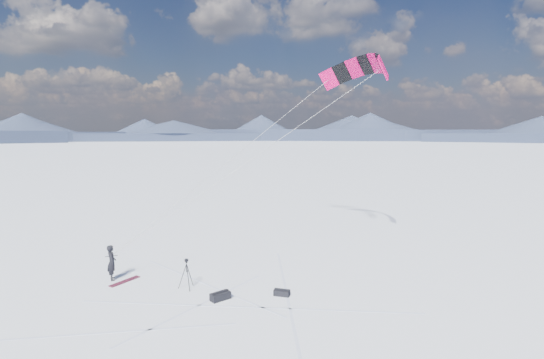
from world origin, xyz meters
name	(u,v)px	position (x,y,z in m)	size (l,w,h in m)	color
ground	(182,293)	(0.00, 0.00, 0.00)	(1800.00, 1800.00, 0.00)	white
horizon_hills	(178,181)	(0.00, 0.00, 4.85)	(704.00, 705.94, 10.86)	#1D223B
snow_tracks	(147,300)	(-1.44, -0.32, 0.00)	(13.93, 10.25, 0.01)	silver
snowkiter	(112,280)	(-2.82, 2.66, 0.00)	(0.60, 0.40, 1.66)	black
snowboard	(125,281)	(-2.28, 2.18, 0.02)	(1.53, 0.29, 0.04)	maroon
tripod	(187,269)	(0.29, 0.36, 0.87)	(0.70, 0.66, 1.35)	black
gear_bag_a	(220,296)	(1.40, -1.31, 0.16)	(0.89, 0.62, 0.36)	black
gear_bag_b	(282,293)	(3.92, -1.82, 0.13)	(0.72, 0.66, 0.30)	black
power_kite	(358,70)	(11.13, 3.98, 10.50)	(15.18, 5.77, 10.27)	#CF0553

